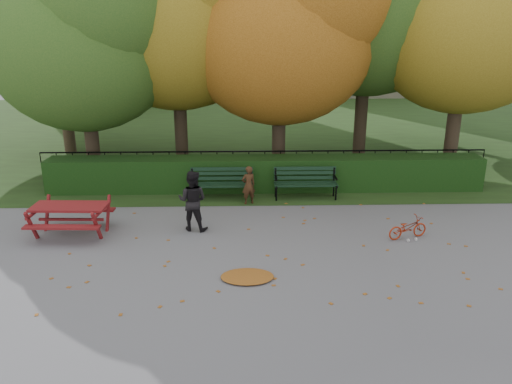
{
  "coord_description": "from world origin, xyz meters",
  "views": [
    {
      "loc": [
        -0.7,
        -9.96,
        4.66
      ],
      "look_at": [
        -0.39,
        1.2,
        1.0
      ],
      "focal_mm": 35.0,
      "sensor_mm": 36.0,
      "label": 1
    }
  ],
  "objects_px": {
    "bench_right": "(305,180)",
    "adult": "(192,201)",
    "tree_a": "(89,34)",
    "tree_e": "(481,14)",
    "bench_left": "(222,181)",
    "tree_g": "(481,9)",
    "picnic_table": "(70,212)",
    "tree_b": "(185,4)",
    "tree_c": "(292,23)",
    "bicycle": "(408,228)",
    "child": "(248,185)"
  },
  "relations": [
    {
      "from": "tree_b",
      "to": "adult",
      "type": "bearing_deg",
      "value": -84.34
    },
    {
      "from": "tree_a",
      "to": "tree_e",
      "type": "height_order",
      "value": "tree_e"
    },
    {
      "from": "tree_a",
      "to": "tree_c",
      "type": "distance_m",
      "value": 6.04
    },
    {
      "from": "tree_a",
      "to": "tree_b",
      "type": "bearing_deg",
      "value": 23.05
    },
    {
      "from": "bicycle",
      "to": "tree_c",
      "type": "bearing_deg",
      "value": 5.86
    },
    {
      "from": "tree_e",
      "to": "adult",
      "type": "bearing_deg",
      "value": -152.44
    },
    {
      "from": "tree_g",
      "to": "picnic_table",
      "type": "relative_size",
      "value": 4.81
    },
    {
      "from": "tree_b",
      "to": "tree_c",
      "type": "relative_size",
      "value": 1.1
    },
    {
      "from": "bench_left",
      "to": "tree_g",
      "type": "bearing_deg",
      "value": 32.17
    },
    {
      "from": "tree_a",
      "to": "tree_e",
      "type": "xyz_separation_m",
      "value": [
        11.71,
        0.19,
        0.56
      ]
    },
    {
      "from": "tree_a",
      "to": "tree_g",
      "type": "distance_m",
      "value": 14.18
    },
    {
      "from": "picnic_table",
      "to": "tree_g",
      "type": "bearing_deg",
      "value": 35.84
    },
    {
      "from": "child",
      "to": "bicycle",
      "type": "relative_size",
      "value": 1.09
    },
    {
      "from": "tree_b",
      "to": "bicycle",
      "type": "distance_m",
      "value": 9.71
    },
    {
      "from": "bench_left",
      "to": "adult",
      "type": "distance_m",
      "value": 2.42
    },
    {
      "from": "bench_right",
      "to": "adult",
      "type": "relative_size",
      "value": 1.22
    },
    {
      "from": "tree_c",
      "to": "tree_g",
      "type": "xyz_separation_m",
      "value": [
        7.5,
        3.8,
        0.55
      ]
    },
    {
      "from": "tree_b",
      "to": "picnic_table",
      "type": "xyz_separation_m",
      "value": [
        -2.31,
        -5.62,
        -4.83
      ]
    },
    {
      "from": "picnic_table",
      "to": "bicycle",
      "type": "xyz_separation_m",
      "value": [
        7.88,
        -0.44,
        -0.31
      ]
    },
    {
      "from": "tree_a",
      "to": "bench_left",
      "type": "relative_size",
      "value": 4.16
    },
    {
      "from": "tree_c",
      "to": "picnic_table",
      "type": "relative_size",
      "value": 4.5
    },
    {
      "from": "child",
      "to": "picnic_table",
      "type": "bearing_deg",
      "value": 5.16
    },
    {
      "from": "tree_e",
      "to": "tree_b",
      "type": "bearing_deg",
      "value": 173.79
    },
    {
      "from": "tree_a",
      "to": "tree_b",
      "type": "height_order",
      "value": "tree_b"
    },
    {
      "from": "tree_b",
      "to": "bench_left",
      "type": "bearing_deg",
      "value": -69.42
    },
    {
      "from": "tree_c",
      "to": "tree_e",
      "type": "distance_m",
      "value": 5.7
    },
    {
      "from": "bench_right",
      "to": "tree_g",
      "type": "bearing_deg",
      "value": 39.95
    },
    {
      "from": "tree_b",
      "to": "bench_right",
      "type": "xyz_separation_m",
      "value": [
        3.54,
        -3.04,
        -4.88
      ]
    },
    {
      "from": "tree_c",
      "to": "child",
      "type": "bearing_deg",
      "value": -116.48
    },
    {
      "from": "bench_right",
      "to": "bicycle",
      "type": "bearing_deg",
      "value": -56.11
    },
    {
      "from": "bench_right",
      "to": "adult",
      "type": "xyz_separation_m",
      "value": [
        -3.01,
        -2.33,
        0.22
      ]
    },
    {
      "from": "child",
      "to": "bench_left",
      "type": "bearing_deg",
      "value": -54.53
    },
    {
      "from": "tree_a",
      "to": "bench_right",
      "type": "distance_m",
      "value": 7.69
    },
    {
      "from": "adult",
      "to": "bench_left",
      "type": "bearing_deg",
      "value": -91.09
    },
    {
      "from": "tree_e",
      "to": "child",
      "type": "relative_size",
      "value": 7.5
    },
    {
      "from": "child",
      "to": "bench_right",
      "type": "bearing_deg",
      "value": 175.88
    },
    {
      "from": "tree_e",
      "to": "child",
      "type": "bearing_deg",
      "value": -160.02
    },
    {
      "from": "tree_g",
      "to": "picnic_table",
      "type": "height_order",
      "value": "tree_g"
    },
    {
      "from": "bench_right",
      "to": "child",
      "type": "xyz_separation_m",
      "value": [
        -1.64,
        -0.5,
        0.02
      ]
    },
    {
      "from": "adult",
      "to": "bicycle",
      "type": "xyz_separation_m",
      "value": [
        5.04,
        -0.68,
        -0.48
      ]
    },
    {
      "from": "tree_e",
      "to": "tree_g",
      "type": "bearing_deg",
      "value": 65.6
    },
    {
      "from": "tree_b",
      "to": "bicycle",
      "type": "xyz_separation_m",
      "value": [
        5.57,
        -6.06,
        -5.14
      ]
    },
    {
      "from": "tree_b",
      "to": "picnic_table",
      "type": "relative_size",
      "value": 4.94
    },
    {
      "from": "tree_a",
      "to": "adult",
      "type": "distance_m",
      "value": 6.54
    },
    {
      "from": "tree_e",
      "to": "bench_right",
      "type": "height_order",
      "value": "tree_e"
    },
    {
      "from": "adult",
      "to": "tree_e",
      "type": "bearing_deg",
      "value": -138.86
    },
    {
      "from": "bicycle",
      "to": "picnic_table",
      "type": "bearing_deg",
      "value": 69.2
    },
    {
      "from": "tree_e",
      "to": "adult",
      "type": "xyz_separation_m",
      "value": [
        -8.43,
        -4.4,
        -4.34
      ]
    },
    {
      "from": "tree_b",
      "to": "bench_left",
      "type": "height_order",
      "value": "tree_b"
    },
    {
      "from": "tree_a",
      "to": "tree_g",
      "type": "height_order",
      "value": "tree_g"
    }
  ]
}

